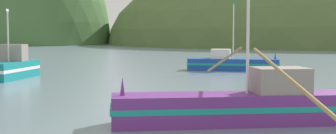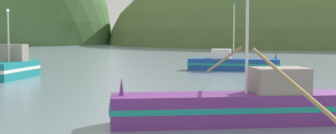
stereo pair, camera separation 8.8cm
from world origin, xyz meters
The scene contains 3 objects.
fishing_boat_teal centered at (-13.07, 32.55, 0.88)m, with size 3.78×6.57×5.56m.
fishing_boat_purple centered at (0.46, 12.52, 0.76)m, with size 10.81×14.99×7.47m.
fishing_boat_blue centered at (6.77, 38.42, 0.70)m, with size 9.20×5.11×6.70m.
Camera 2 is at (-4.90, -4.61, 3.56)m, focal length 47.92 mm.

